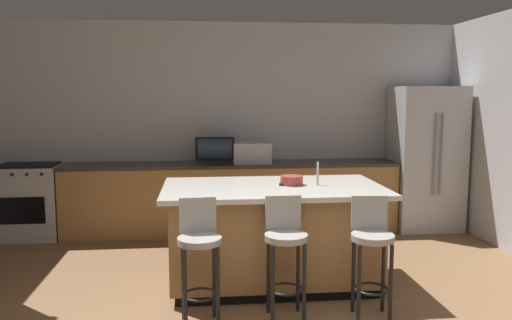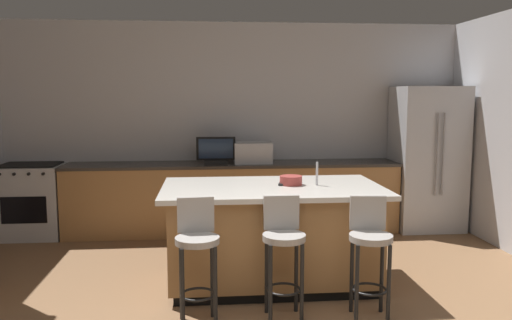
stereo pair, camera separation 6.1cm
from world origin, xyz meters
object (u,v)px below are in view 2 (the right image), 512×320
(tv_remote, at_px, (282,183))
(bar_stool_right, at_px, (370,247))
(bar_stool_center, at_px, (283,246))
(bar_stool_left, at_px, (197,250))
(refrigerator, at_px, (427,158))
(fruit_bowl, at_px, (291,180))
(range_oven, at_px, (32,201))
(tv_monitor, at_px, (216,152))
(kitchen_island, at_px, (272,234))
(microwave, at_px, (253,153))

(tv_remote, bearing_deg, bar_stool_right, -42.18)
(bar_stool_center, bearing_deg, bar_stool_left, -176.18)
(refrigerator, height_order, bar_stool_left, refrigerator)
(fruit_bowl, bearing_deg, tv_remote, 163.98)
(bar_stool_right, bearing_deg, range_oven, 148.66)
(range_oven, bearing_deg, bar_stool_right, -37.71)
(bar_stool_left, bearing_deg, bar_stool_center, -0.63)
(refrigerator, xyz_separation_m, bar_stool_center, (-2.29, -2.59, -0.36))
(range_oven, xyz_separation_m, tv_monitor, (2.30, -0.05, 0.60))
(refrigerator, xyz_separation_m, tv_monitor, (-2.78, -0.01, 0.12))
(kitchen_island, height_order, bar_stool_left, bar_stool_left)
(microwave, bearing_deg, range_oven, -179.98)
(tv_monitor, bearing_deg, kitchen_island, -75.02)
(fruit_bowl, bearing_deg, tv_monitor, 110.58)
(kitchen_island, xyz_separation_m, refrigerator, (2.29, 1.85, 0.46))
(tv_monitor, height_order, bar_stool_left, tv_monitor)
(bar_stool_left, height_order, bar_stool_right, bar_stool_left)
(bar_stool_right, bearing_deg, microwave, 111.03)
(range_oven, xyz_separation_m, bar_stool_center, (2.79, -2.63, 0.12))
(kitchen_island, bearing_deg, tv_monitor, 104.98)
(refrigerator, distance_m, range_oven, 5.11)
(tv_monitor, relative_size, bar_stool_right, 0.51)
(microwave, relative_size, tv_monitor, 0.97)
(refrigerator, relative_size, tv_remote, 11.07)
(kitchen_island, distance_m, bar_stool_right, 1.06)
(range_oven, bearing_deg, bar_stool_center, -43.28)
(microwave, bearing_deg, fruit_bowl, -83.78)
(microwave, relative_size, fruit_bowl, 2.29)
(microwave, distance_m, tv_monitor, 0.48)
(kitchen_island, distance_m, bar_stool_center, 0.75)
(range_oven, distance_m, bar_stool_right, 4.39)
(bar_stool_right, distance_m, tv_remote, 1.11)
(bar_stool_left, relative_size, tv_remote, 5.76)
(tv_remote, bearing_deg, microwave, 107.32)
(fruit_bowl, height_order, tv_remote, fruit_bowl)
(fruit_bowl, distance_m, tv_remote, 0.09)
(bar_stool_center, xyz_separation_m, bar_stool_right, (0.68, -0.06, -0.00))
(kitchen_island, height_order, bar_stool_right, bar_stool_right)
(microwave, bearing_deg, tv_remote, -86.35)
(bar_stool_center, distance_m, fruit_bowl, 0.90)
(bar_stool_center, bearing_deg, microwave, 89.78)
(kitchen_island, height_order, microwave, microwave)
(refrigerator, height_order, bar_stool_right, refrigerator)
(bar_stool_right, bearing_deg, refrigerator, 65.07)
(range_oven, relative_size, bar_stool_left, 0.94)
(bar_stool_right, height_order, tv_remote, bar_stool_right)
(bar_stool_center, bearing_deg, tv_monitor, 100.17)
(kitchen_island, xyz_separation_m, bar_stool_right, (0.68, -0.80, 0.10))
(tv_remote, bearing_deg, tv_monitor, 122.08)
(range_oven, height_order, microwave, microwave)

